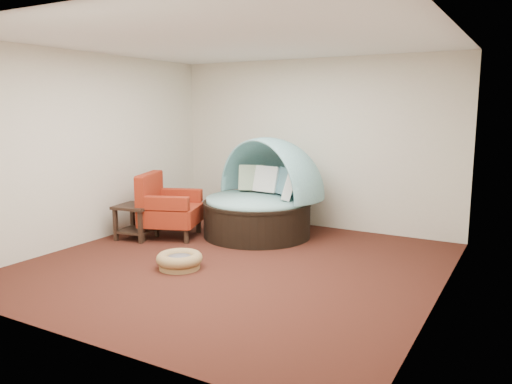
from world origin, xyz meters
The scene contains 10 objects.
floor centered at (0.00, 0.00, 0.00)m, with size 5.00×5.00×0.00m, color #461D14.
wall_back centered at (0.00, 2.50, 1.40)m, with size 5.00×5.00×0.00m, color beige.
wall_front centered at (0.00, -2.50, 1.40)m, with size 5.00×5.00×0.00m, color beige.
wall_left centered at (-2.50, 0.00, 1.40)m, with size 5.00×5.00×0.00m, color beige.
wall_right centered at (2.50, 0.00, 1.40)m, with size 5.00×5.00×0.00m, color beige.
ceiling centered at (0.00, 0.00, 2.80)m, with size 5.00×5.00×0.00m, color white.
canopy_daybed centered at (-0.43, 1.49, 0.72)m, with size 2.20×2.17×1.55m.
pet_basket centered at (-0.52, -0.49, 0.11)m, with size 0.62×0.62×0.20m.
red_armchair centered at (-1.66, 0.67, 0.46)m, with size 1.10×1.10×1.00m.
side_table centered at (-2.00, 0.34, 0.34)m, with size 0.63×0.63×0.53m.
Camera 1 is at (3.29, -5.27, 1.99)m, focal length 35.00 mm.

